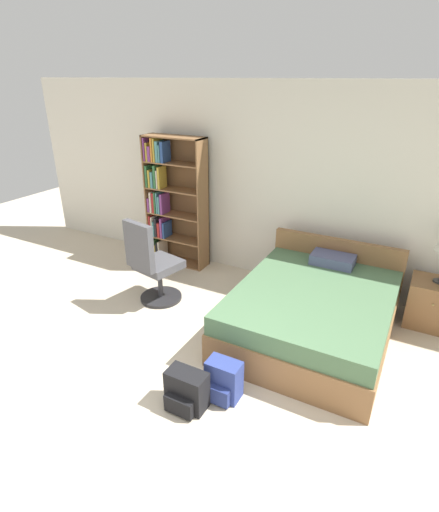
{
  "coord_description": "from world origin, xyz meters",
  "views": [
    {
      "loc": [
        1.43,
        -1.67,
        2.63
      ],
      "look_at": [
        -0.54,
        1.98,
        0.75
      ],
      "focal_mm": 28.0,
      "sensor_mm": 36.0,
      "label": 1
    }
  ],
  "objects_px": {
    "bookshelf": "(169,199)",
    "backpack_blue": "(223,381)",
    "backpack_black": "(186,391)",
    "nightstand": "(432,304)",
    "bed": "(314,311)",
    "office_chair": "(153,266)"
  },
  "relations": [
    {
      "from": "office_chair",
      "to": "backpack_blue",
      "type": "bearing_deg",
      "value": -34.3
    },
    {
      "from": "backpack_blue",
      "to": "backpack_black",
      "type": "height_order",
      "value": "backpack_blue"
    },
    {
      "from": "bed",
      "to": "backpack_black",
      "type": "xyz_separation_m",
      "value": [
        -0.64,
        -1.57,
        -0.12
      ]
    },
    {
      "from": "bookshelf",
      "to": "backpack_black",
      "type": "relative_size",
      "value": 5.34
    },
    {
      "from": "bookshelf",
      "to": "backpack_blue",
      "type": "distance_m",
      "value": 3.11
    },
    {
      "from": "office_chair",
      "to": "backpack_blue",
      "type": "xyz_separation_m",
      "value": [
        1.53,
        -1.04,
        -0.33
      ]
    },
    {
      "from": "bookshelf",
      "to": "office_chair",
      "type": "xyz_separation_m",
      "value": [
        0.52,
        -1.15,
        -0.47
      ]
    },
    {
      "from": "nightstand",
      "to": "bookshelf",
      "type": "bearing_deg",
      "value": 179.1
    },
    {
      "from": "nightstand",
      "to": "backpack_blue",
      "type": "distance_m",
      "value": 2.64
    },
    {
      "from": "bed",
      "to": "office_chair",
      "type": "bearing_deg",
      "value": -171.84
    },
    {
      "from": "backpack_black",
      "to": "bed",
      "type": "bearing_deg",
      "value": 67.8
    },
    {
      "from": "office_chair",
      "to": "nightstand",
      "type": "distance_m",
      "value": 3.28
    },
    {
      "from": "office_chair",
      "to": "nightstand",
      "type": "xyz_separation_m",
      "value": [
        3.08,
        1.1,
        -0.24
      ]
    },
    {
      "from": "backpack_black",
      "to": "office_chair",
      "type": "bearing_deg",
      "value": 135.19
    },
    {
      "from": "bookshelf",
      "to": "backpack_blue",
      "type": "relative_size",
      "value": 5.13
    },
    {
      "from": "nightstand",
      "to": "backpack_black",
      "type": "bearing_deg",
      "value": -126.58
    },
    {
      "from": "bookshelf",
      "to": "nightstand",
      "type": "distance_m",
      "value": 3.67
    },
    {
      "from": "bookshelf",
      "to": "bed",
      "type": "height_order",
      "value": "bookshelf"
    },
    {
      "from": "backpack_blue",
      "to": "backpack_black",
      "type": "relative_size",
      "value": 1.04
    },
    {
      "from": "bed",
      "to": "nightstand",
      "type": "distance_m",
      "value": 1.4
    },
    {
      "from": "office_chair",
      "to": "backpack_blue",
      "type": "distance_m",
      "value": 1.88
    },
    {
      "from": "bookshelf",
      "to": "bed",
      "type": "distance_m",
      "value": 2.71
    }
  ]
}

